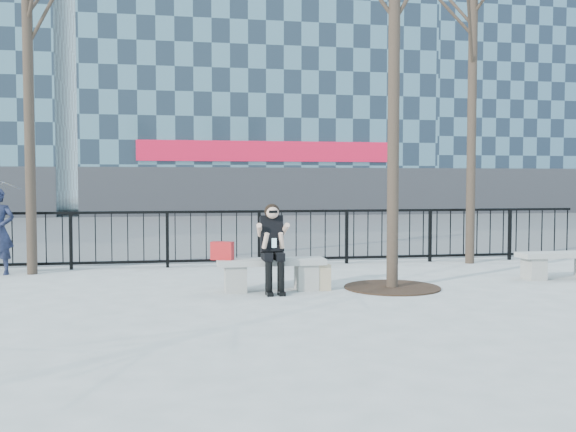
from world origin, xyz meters
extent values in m
plane|color=gray|center=(0.00, 0.00, 0.00)|extent=(120.00, 120.00, 0.00)
cube|color=#474747|center=(0.00, 15.00, 0.00)|extent=(60.00, 23.00, 0.01)
cube|color=black|center=(0.00, 3.00, 1.08)|extent=(14.00, 0.05, 0.05)
cube|color=black|center=(0.00, 3.00, 0.12)|extent=(14.00, 0.05, 0.05)
cube|color=slate|center=(3.00, 27.00, 12.00)|extent=(18.00, 10.00, 24.00)
cube|color=#2D2D30|center=(3.00, 21.96, 1.20)|extent=(18.00, 0.08, 2.40)
cube|color=#BB0C2A|center=(3.00, 21.90, 3.20)|extent=(12.60, 0.12, 1.00)
cube|color=slate|center=(20.00, 27.00, 10.00)|extent=(16.00, 10.00, 20.00)
cube|color=#2D2D30|center=(20.00, 21.96, 1.20)|extent=(16.00, 0.08, 2.40)
cylinder|color=black|center=(1.90, -0.10, 3.75)|extent=(0.18, 0.18, 7.50)
cylinder|color=black|center=(-4.00, 2.50, 3.25)|extent=(0.18, 0.18, 6.50)
cylinder|color=black|center=(4.50, 2.60, 3.50)|extent=(0.18, 0.18, 7.00)
cylinder|color=black|center=(1.90, -0.10, 0.01)|extent=(1.50, 1.50, 0.02)
cube|color=gray|center=(-0.55, 0.00, 0.20)|extent=(0.32, 0.38, 0.40)
cube|color=gray|center=(0.55, 0.00, 0.20)|extent=(0.32, 0.38, 0.40)
cube|color=gray|center=(0.00, 0.00, 0.45)|extent=(1.65, 0.46, 0.09)
cube|color=gray|center=(4.59, 0.35, 0.19)|extent=(0.30, 0.35, 0.37)
cube|color=gray|center=(5.10, 0.35, 0.42)|extent=(1.54, 0.43, 0.08)
cube|color=#B41619|center=(-0.74, 0.02, 0.63)|extent=(0.36, 0.27, 0.27)
cube|color=#C6B28C|center=(0.69, -0.10, 0.20)|extent=(0.42, 0.16, 0.40)
camera|label=1|loc=(-1.42, -9.64, 1.66)|focal=40.00mm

